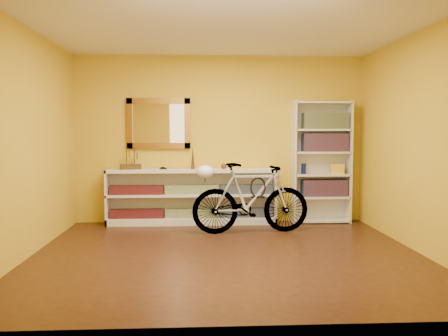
{
  "coord_description": "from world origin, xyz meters",
  "views": [
    {
      "loc": [
        -0.31,
        -5.25,
        1.41
      ],
      "look_at": [
        0.0,
        0.7,
        0.95
      ],
      "focal_mm": 36.99,
      "sensor_mm": 36.0,
      "label": 1
    }
  ],
  "objects": [
    {
      "name": "ceiling",
      "position": [
        0.0,
        0.0,
        2.6
      ],
      "size": [
        4.5,
        4.0,
        0.01
      ],
      "primitive_type": "cube",
      "color": "silver",
      "rests_on": "ground"
    },
    {
      "name": "book_row_c",
      "position": [
        1.63,
        1.84,
        1.59
      ],
      "size": [
        0.7,
        0.22,
        0.25
      ],
      "primitive_type": "cube",
      "color": "#1B5261",
      "rests_on": "bookcase"
    },
    {
      "name": "back_wall",
      "position": [
        0.0,
        2.0,
        1.3
      ],
      "size": [
        4.5,
        0.01,
        2.6
      ],
      "primitive_type": "cube",
      "color": "gold",
      "rests_on": "ground"
    },
    {
      "name": "red_tin",
      "position": [
        1.38,
        1.87,
        1.55
      ],
      "size": [
        0.15,
        0.15,
        0.16
      ],
      "primitive_type": "cube",
      "rotation": [
        0.0,
        0.0,
        -0.26
      ],
      "color": "maroon",
      "rests_on": "bookcase"
    },
    {
      "name": "cd_row_lower",
      "position": [
        -0.44,
        1.79,
        0.17
      ],
      "size": [
        2.5,
        0.13,
        0.14
      ],
      "primitive_type": "cube",
      "color": "black",
      "rests_on": "console_unit"
    },
    {
      "name": "book_row_b",
      "position": [
        1.63,
        1.84,
        1.25
      ],
      "size": [
        0.7,
        0.22,
        0.28
      ],
      "primitive_type": "cube",
      "color": "maroon",
      "rests_on": "bookcase"
    },
    {
      "name": "cd_row_upper",
      "position": [
        -0.44,
        1.79,
        0.54
      ],
      "size": [
        2.5,
        0.13,
        0.14
      ],
      "primitive_type": "cube",
      "color": "navy",
      "rests_on": "console_unit"
    },
    {
      "name": "floor",
      "position": [
        0.0,
        0.0,
        -0.01
      ],
      "size": [
        4.5,
        4.0,
        0.01
      ],
      "primitive_type": "cube",
      "color": "black",
      "rests_on": "ground"
    },
    {
      "name": "left_wall",
      "position": [
        -2.25,
        0.0,
        1.3
      ],
      "size": [
        0.01,
        4.0,
        2.6
      ],
      "primitive_type": "cube",
      "color": "gold",
      "rests_on": "ground"
    },
    {
      "name": "helmet",
      "position": [
        -0.24,
        1.04,
        0.87
      ],
      "size": [
        0.24,
        0.23,
        0.18
      ],
      "primitive_type": "ellipsoid",
      "color": "white",
      "rests_on": "bicycle"
    },
    {
      "name": "decorative_orb",
      "position": [
        0.06,
        1.81,
        0.89
      ],
      "size": [
        0.08,
        0.08,
        0.08
      ],
      "primitive_type": "sphere",
      "color": "#552F1D",
      "rests_on": "console_unit"
    },
    {
      "name": "u_lock",
      "position": [
        0.5,
        1.11,
        0.64
      ],
      "size": [
        0.22,
        0.02,
        0.22
      ],
      "primitive_type": "torus",
      "rotation": [
        1.57,
        0.0,
        0.0
      ],
      "color": "black",
      "rests_on": "bicycle"
    },
    {
      "name": "bronze_ornament",
      "position": [
        -0.42,
        1.81,
        1.03
      ],
      "size": [
        0.06,
        0.06,
        0.35
      ],
      "primitive_type": "cone",
      "color": "#552F1D",
      "rests_on": "console_unit"
    },
    {
      "name": "toy_car",
      "position": [
        -0.87,
        1.81,
        0.85
      ],
      "size": [
        0.0,
        0.0,
        0.0
      ],
      "primitive_type": "imported",
      "rotation": [
        0.0,
        0.0,
        1.65
      ],
      "color": "black",
      "rests_on": "console_unit"
    },
    {
      "name": "yellow_bag",
      "position": [
        1.83,
        1.8,
        0.84
      ],
      "size": [
        0.23,
        0.19,
        0.16
      ],
      "primitive_type": "cube",
      "rotation": [
        0.0,
        0.0,
        -0.29
      ],
      "color": "yellow",
      "rests_on": "bookcase"
    },
    {
      "name": "console_unit",
      "position": [
        -0.44,
        1.81,
        0.42
      ],
      "size": [
        2.6,
        0.35,
        0.85
      ],
      "primitive_type": null,
      "color": "silver",
      "rests_on": "floor"
    },
    {
      "name": "book_row_a",
      "position": [
        1.63,
        1.84,
        0.55
      ],
      "size": [
        0.7,
        0.22,
        0.26
      ],
      "primitive_type": "cube",
      "color": "maroon",
      "rests_on": "bookcase"
    },
    {
      "name": "bookcase",
      "position": [
        1.58,
        1.84,
        0.95
      ],
      "size": [
        0.9,
        0.3,
        1.9
      ],
      "primitive_type": null,
      "color": "silver",
      "rests_on": "floor"
    },
    {
      "name": "bicycle",
      "position": [
        0.4,
        1.1,
        0.5
      ],
      "size": [
        0.6,
        1.72,
        0.99
      ],
      "primitive_type": "imported",
      "rotation": [
        0.0,
        0.0,
        1.67
      ],
      "color": "silver",
      "rests_on": "floor"
    },
    {
      "name": "travel_mug",
      "position": [
        1.3,
        1.82,
        0.85
      ],
      "size": [
        0.07,
        0.07,
        0.17
      ],
      "primitive_type": "cylinder",
      "color": "navy",
      "rests_on": "bookcase"
    },
    {
      "name": "wall_socket",
      "position": [
        0.9,
        1.99,
        0.25
      ],
      "size": [
        0.09,
        0.02,
        0.09
      ],
      "primitive_type": "cube",
      "color": "silver",
      "rests_on": "back_wall"
    },
    {
      "name": "gilt_mirror",
      "position": [
        -0.95,
        1.97,
        1.55
      ],
      "size": [
        0.98,
        0.06,
        0.78
      ],
      "primitive_type": "cube",
      "color": "brown",
      "rests_on": "back_wall"
    },
    {
      "name": "model_ship",
      "position": [
        -1.37,
        1.81,
        1.04
      ],
      "size": [
        0.33,
        0.2,
        0.37
      ],
      "primitive_type": null,
      "rotation": [
        0.0,
        0.0,
        0.27
      ],
      "color": "#38260F",
      "rests_on": "console_unit"
    },
    {
      "name": "right_wall",
      "position": [
        2.25,
        0.0,
        1.3
      ],
      "size": [
        0.01,
        4.0,
        2.6
      ],
      "primitive_type": "cube",
      "color": "gold",
      "rests_on": "ground"
    }
  ]
}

